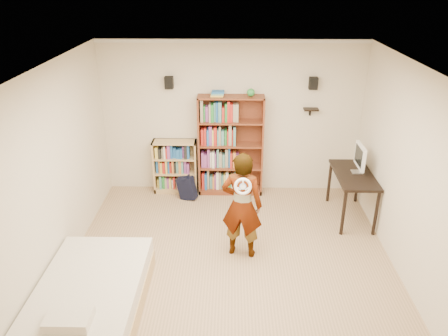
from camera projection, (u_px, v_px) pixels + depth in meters
The scene contains 14 objects.
ground at pixel (230, 271), 5.90m from camera, with size 4.50×5.00×0.01m, color tan.
room_shell at pixel (231, 151), 5.16m from camera, with size 4.52×5.02×2.71m.
crown_molding at pixel (232, 74), 4.79m from camera, with size 4.50×5.00×0.06m.
speaker_left at pixel (169, 83), 7.27m from camera, with size 0.14×0.12×0.20m, color black.
speaker_right at pixel (313, 83), 7.23m from camera, with size 0.14×0.12×0.20m, color black.
wall_shelf at pixel (311, 109), 7.42m from camera, with size 0.25×0.16×0.03m, color black.
tall_bookshelf at pixel (231, 146), 7.65m from camera, with size 1.13×0.33×1.79m, color brown, non-canonical shape.
low_bookshelf at pixel (175, 166), 7.85m from camera, with size 0.78×0.29×0.97m, color tan, non-canonical shape.
computer_desk at pixel (351, 196), 7.05m from camera, with size 0.57×1.15×0.78m, color black, non-canonical shape.
imac at pixel (359, 159), 6.83m from camera, with size 0.09×0.46×0.46m, color white, non-canonical shape.
daybed at pixel (91, 291), 5.14m from camera, with size 1.18×1.82×0.54m, color beige, non-canonical shape.
person at pixel (242, 206), 5.96m from camera, with size 0.57×0.37×1.56m, color black.
wii_wheel at pixel (243, 187), 5.52m from camera, with size 0.23×0.23×0.04m, color white.
navy_bag at pixel (187, 188), 7.69m from camera, with size 0.31×0.20×0.42m, color black, non-canonical shape.
Camera 1 is at (0.00, -4.78, 3.72)m, focal length 35.00 mm.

